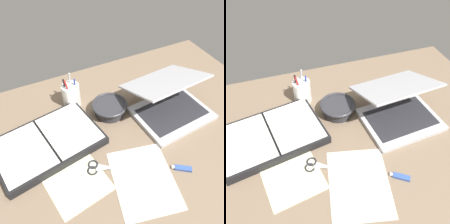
{
  "view_description": "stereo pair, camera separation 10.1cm",
  "coord_description": "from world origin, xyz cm",
  "views": [
    {
      "loc": [
        -35.11,
        -55.27,
        81.36
      ],
      "look_at": [
        -3.82,
        8.39,
        9.0
      ],
      "focal_mm": 40.0,
      "sensor_mm": 36.0,
      "label": 1
    },
    {
      "loc": [
        -25.73,
        -59.07,
        81.36
      ],
      "look_at": [
        -3.82,
        8.39,
        9.0
      ],
      "focal_mm": 40.0,
      "sensor_mm": 36.0,
      "label": 2
    }
  ],
  "objects": [
    {
      "name": "desk_top",
      "position": [
        0.0,
        0.0,
        1.0
      ],
      "size": [
        140.0,
        100.0,
        2.0
      ],
      "primitive_type": "cube",
      "color": "#75604C",
      "rests_on": "ground"
    },
    {
      "name": "laptop",
      "position": [
        21.73,
        4.35,
        7.33
      ],
      "size": [
        33.67,
        34.45,
        18.23
      ],
      "rotation": [
        0.0,
        0.0,
        0.08
      ],
      "color": "#B7B7BC",
      "rests_on": "desk_top"
    },
    {
      "name": "bowl",
      "position": [
        -1.88,
        14.72,
        5.03
      ],
      "size": [
        15.52,
        15.52,
        5.41
      ],
      "color": "#2D2D33",
      "rests_on": "desk_top"
    },
    {
      "name": "pen_cup",
      "position": [
        -14.72,
        27.49,
        7.44
      ],
      "size": [
        7.92,
        7.92,
        15.54
      ],
      "color": "white",
      "rests_on": "desk_top"
    },
    {
      "name": "planner",
      "position": [
        -31.54,
        8.84,
        3.87
      ],
      "size": [
        44.14,
        32.74,
        3.93
      ],
      "rotation": [
        0.0,
        0.0,
        0.18
      ],
      "color": "black",
      "rests_on": "desk_top"
    },
    {
      "name": "scissors",
      "position": [
        -18.4,
        -8.78,
        2.34
      ],
      "size": [
        12.83,
        9.48,
        0.8
      ],
      "rotation": [
        0.0,
        0.0,
        -0.48
      ],
      "color": "#B7B7BC",
      "rests_on": "desk_top"
    },
    {
      "name": "paper_sheet_front",
      "position": [
        -5.48,
        -20.35,
        2.08
      ],
      "size": [
        26.24,
        31.18,
        0.16
      ],
      "primitive_type": "cube",
      "rotation": [
        0.0,
        0.0,
        -0.22
      ],
      "color": "silver",
      "rests_on": "desk_top"
    },
    {
      "name": "paper_sheet_beside_planner",
      "position": [
        -27.32,
        -9.22,
        2.08
      ],
      "size": [
        23.32,
        26.17,
        0.16
      ],
      "primitive_type": "cube",
      "rotation": [
        0.0,
        0.0,
        0.16
      ],
      "color": "#F4EFB2",
      "rests_on": "desk_top"
    },
    {
      "name": "usb_drive",
      "position": [
        9.38,
        -22.87,
        2.5
      ],
      "size": [
        6.83,
        5.42,
        1.0
      ],
      "rotation": [
        0.0,
        0.0,
        0.96
      ],
      "color": "#33519E",
      "rests_on": "desk_top"
    }
  ]
}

